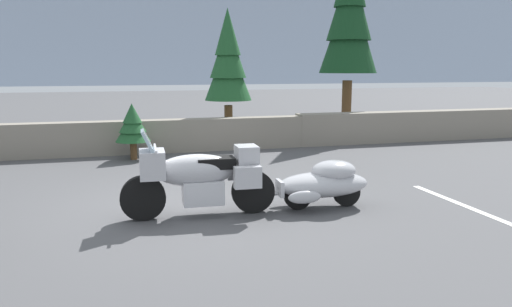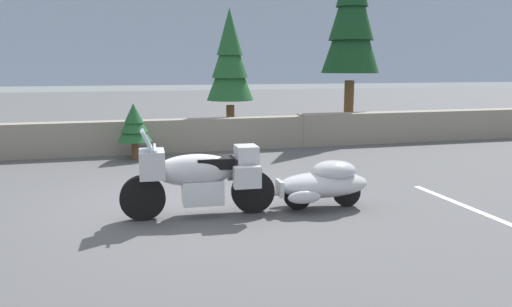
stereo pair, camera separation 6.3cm
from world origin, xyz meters
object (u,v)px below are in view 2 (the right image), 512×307
car_shaped_trailer (323,183)px  pine_tree_tall (352,13)px  pine_tree_secondary (230,60)px  touring_motorcycle (198,176)px

car_shaped_trailer → pine_tree_tall: bearing=61.8°
pine_tree_tall → car_shaped_trailer: bearing=-118.2°
pine_tree_tall → pine_tree_secondary: (-4.08, -0.62, -1.46)m
pine_tree_secondary → car_shaped_trailer: bearing=-89.9°
touring_motorcycle → pine_tree_secondary: (1.97, 6.91, 1.81)m
car_shaped_trailer → touring_motorcycle: bearing=177.8°
pine_tree_tall → pine_tree_secondary: 4.38m
touring_motorcycle → pine_tree_secondary: bearing=74.1°
touring_motorcycle → pine_tree_secondary: size_ratio=0.60×
touring_motorcycle → car_shaped_trailer: touring_motorcycle is taller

